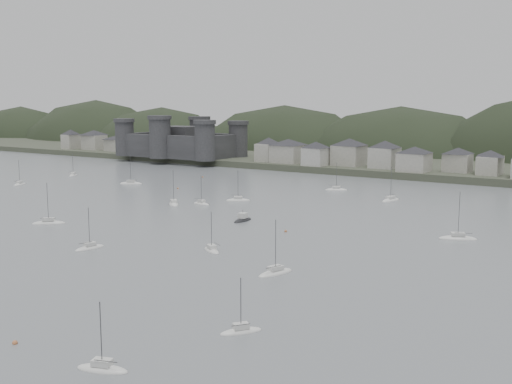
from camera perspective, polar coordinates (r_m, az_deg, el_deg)
The scene contains 7 objects.
ground at distance 118.74m, azimuth -20.91°, elevation -7.24°, with size 900.00×900.00×0.00m, color slate.
far_shore_land at distance 373.18m, azimuth 19.33°, elevation 3.38°, with size 900.00×250.00×3.00m, color #383D2D.
forested_ridge at distance 348.60m, azimuth 18.91°, elevation 0.97°, with size 851.55×103.94×102.57m.
castle at distance 326.01m, azimuth -7.18°, elevation 4.80°, with size 66.00×43.00×20.00m.
moored_fleet at distance 172.14m, azimuth -7.39°, elevation -1.96°, with size 240.61×170.04×11.99m.
motor_launch_far at distance 159.62m, azimuth -1.27°, elevation -2.66°, with size 2.71×7.19×3.72m.
mooring_buoys at distance 157.81m, azimuth -4.58°, elevation -2.87°, with size 165.22×153.19×0.70m.
Camera 1 is at (94.62, -64.80, 30.78)m, focal length 42.14 mm.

